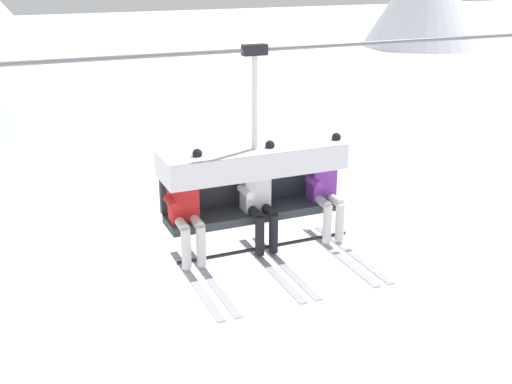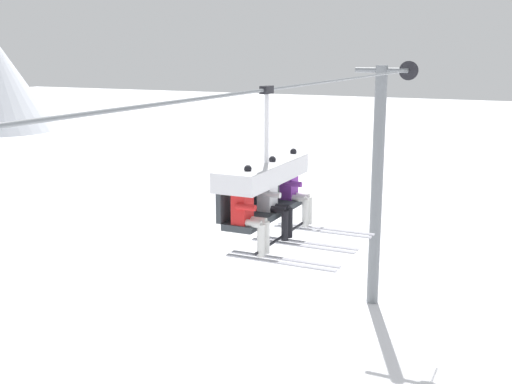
# 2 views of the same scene
# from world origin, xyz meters

# --- Properties ---
(lift_tower_far) EXTENTS (0.36, 1.88, 7.64)m
(lift_tower_far) POSITION_xyz_m (10.02, -0.02, 3.98)
(lift_tower_far) COLOR slate
(lift_tower_far) RESTS_ON ground_plane
(lift_cable) EXTENTS (20.33, 0.05, 0.05)m
(lift_cable) POSITION_xyz_m (0.85, -0.80, 7.36)
(lift_cable) COLOR slate
(chairlift_chair) EXTENTS (2.21, 0.74, 2.35)m
(chairlift_chair) POSITION_xyz_m (-0.12, -0.73, 5.92)
(chairlift_chair) COLOR #33383D
(skier_red) EXTENTS (0.48, 1.70, 1.34)m
(skier_red) POSITION_xyz_m (-1.01, -0.94, 5.65)
(skier_red) COLOR red
(skier_white) EXTENTS (0.48, 1.70, 1.34)m
(skier_white) POSITION_xyz_m (-0.11, -0.94, 5.65)
(skier_white) COLOR silver
(skier_purple) EXTENTS (0.48, 1.70, 1.34)m
(skier_purple) POSITION_xyz_m (0.78, -0.94, 5.65)
(skier_purple) COLOR purple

